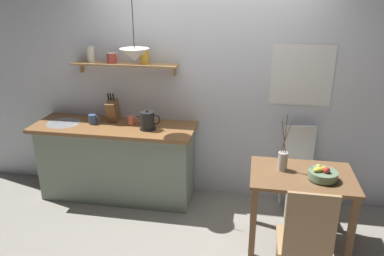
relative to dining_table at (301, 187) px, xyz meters
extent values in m
plane|color=gray|center=(-1.01, 0.24, -0.61)|extent=(14.00, 14.00, 0.00)
cube|color=silver|center=(-0.81, 0.89, 0.74)|extent=(6.80, 0.10, 2.70)
cube|color=white|center=(0.00, 0.83, 0.87)|extent=(0.64, 0.01, 0.65)
cube|color=silver|center=(0.00, 0.83, 0.87)|extent=(0.58, 0.01, 0.59)
cube|color=gray|center=(-2.01, 0.56, -0.18)|extent=(1.74, 0.52, 0.86)
cube|color=brown|center=(-2.01, 0.54, 0.27)|extent=(1.83, 0.63, 0.04)
cylinder|color=#B7BABF|center=(-2.61, 0.52, 0.28)|extent=(0.38, 0.38, 0.01)
cube|color=tan|center=(-1.91, 0.73, 0.94)|extent=(1.20, 0.18, 0.02)
cube|color=#99754C|center=(-2.46, 0.81, 0.88)|extent=(0.02, 0.06, 0.12)
cube|color=#99754C|center=(-1.36, 0.81, 0.88)|extent=(0.02, 0.06, 0.12)
cylinder|color=beige|center=(-2.30, 0.73, 1.04)|extent=(0.08, 0.08, 0.17)
cylinder|color=silver|center=(-2.30, 0.73, 1.13)|extent=(0.09, 0.09, 0.01)
cylinder|color=#BC4238|center=(-2.05, 0.73, 1.01)|extent=(0.11, 0.11, 0.11)
cylinder|color=silver|center=(-2.05, 0.73, 1.07)|extent=(0.11, 0.11, 0.01)
cylinder|color=gold|center=(-1.68, 0.73, 1.04)|extent=(0.09, 0.09, 0.16)
cylinder|color=silver|center=(-1.68, 0.73, 1.12)|extent=(0.10, 0.10, 0.01)
cube|color=brown|center=(0.00, 0.00, 0.12)|extent=(0.94, 0.65, 0.03)
cube|color=brown|center=(-0.42, -0.28, -0.26)|extent=(0.06, 0.06, 0.72)
cube|color=brown|center=(0.42, -0.28, -0.26)|extent=(0.06, 0.06, 0.72)
cube|color=brown|center=(-0.42, 0.28, -0.26)|extent=(0.06, 0.06, 0.72)
cube|color=brown|center=(0.42, 0.28, -0.26)|extent=(0.06, 0.06, 0.72)
cube|color=tan|center=(-0.02, -0.61, -0.16)|extent=(0.41, 0.39, 0.03)
cube|color=tan|center=(-0.02, -0.79, 0.12)|extent=(0.36, 0.03, 0.53)
cylinder|color=tan|center=(0.16, -0.45, -0.40)|extent=(0.03, 0.03, 0.44)
cylinder|color=tan|center=(-0.20, -0.44, -0.40)|extent=(0.03, 0.03, 0.44)
cube|color=white|center=(0.06, 0.53, -0.17)|extent=(0.44, 0.45, 0.03)
cube|color=white|center=(0.03, 0.71, 0.09)|extent=(0.34, 0.08, 0.51)
cylinder|color=white|center=(-0.08, 0.34, -0.40)|extent=(0.03, 0.03, 0.43)
cylinder|color=white|center=(0.24, 0.39, -0.40)|extent=(0.03, 0.03, 0.43)
cylinder|color=white|center=(-0.12, 0.67, -0.40)|extent=(0.03, 0.03, 0.43)
cylinder|color=white|center=(0.20, 0.72, -0.40)|extent=(0.03, 0.03, 0.43)
cylinder|color=slate|center=(0.16, -0.07, 0.14)|extent=(0.11, 0.11, 0.01)
cylinder|color=slate|center=(0.16, -0.07, 0.18)|extent=(0.25, 0.25, 0.07)
ellipsoid|color=yellow|center=(0.13, -0.07, 0.24)|extent=(0.15, 0.13, 0.04)
sphere|color=red|center=(0.18, -0.10, 0.24)|extent=(0.06, 0.06, 0.06)
sphere|color=#8EA84C|center=(0.12, -0.05, 0.24)|extent=(0.07, 0.07, 0.07)
cylinder|color=#B7B2A8|center=(-0.18, 0.06, 0.22)|extent=(0.09, 0.09, 0.18)
cylinder|color=brown|center=(-0.19, 0.07, 0.46)|extent=(0.06, 0.04, 0.30)
cylinder|color=brown|center=(-0.18, 0.06, 0.50)|extent=(0.02, 0.04, 0.38)
cylinder|color=brown|center=(-0.17, 0.06, 0.47)|extent=(0.08, 0.02, 0.31)
cylinder|color=black|center=(-1.60, 0.49, 0.30)|extent=(0.17, 0.17, 0.02)
cylinder|color=#232326|center=(-1.60, 0.49, 0.40)|extent=(0.15, 0.15, 0.18)
sphere|color=black|center=(-1.60, 0.49, 0.50)|extent=(0.02, 0.02, 0.02)
cone|color=#232326|center=(-1.69, 0.49, 0.43)|extent=(0.04, 0.04, 0.04)
torus|color=black|center=(-1.52, 0.49, 0.41)|extent=(0.12, 0.02, 0.12)
cube|color=brown|center=(-2.06, 0.66, 0.42)|extent=(0.11, 0.21, 0.27)
cylinder|color=black|center=(-2.09, 0.63, 0.60)|extent=(0.02, 0.04, 0.08)
cylinder|color=black|center=(-2.06, 0.63, 0.60)|extent=(0.02, 0.04, 0.08)
cylinder|color=black|center=(-2.03, 0.63, 0.60)|extent=(0.02, 0.04, 0.08)
cylinder|color=#3D5B89|center=(-2.27, 0.55, 0.34)|extent=(0.09, 0.09, 0.11)
torus|color=#3D5B89|center=(-2.21, 0.55, 0.35)|extent=(0.07, 0.01, 0.07)
cylinder|color=#C6664C|center=(-1.82, 0.59, 0.34)|extent=(0.08, 0.08, 0.10)
torus|color=#C6664C|center=(-1.77, 0.59, 0.34)|extent=(0.07, 0.01, 0.07)
cylinder|color=black|center=(-1.69, 0.43, 1.40)|extent=(0.01, 0.01, 0.46)
cone|color=silver|center=(-1.69, 0.43, 1.11)|extent=(0.30, 0.30, 0.12)
sphere|color=white|center=(-1.69, 0.43, 1.07)|extent=(0.04, 0.04, 0.04)
camera|label=1|loc=(-0.47, -3.16, 1.72)|focal=34.81mm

